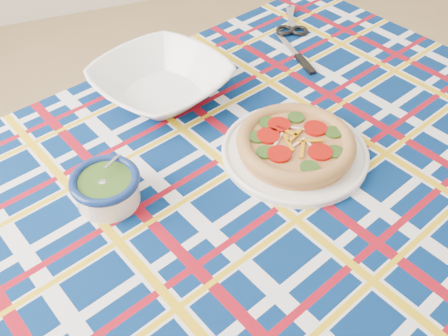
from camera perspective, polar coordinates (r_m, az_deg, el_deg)
name	(u,v)px	position (r m, az deg, el deg)	size (l,w,h in m)	color
floor	(257,210)	(2.08, 3.74, -4.78)	(4.00, 4.00, 0.00)	#A38154
dining_table	(222,225)	(1.08, -0.18, -6.51)	(1.99, 1.59, 0.81)	brown
tablecloth	(222,217)	(1.06, -0.18, -5.61)	(1.76, 1.12, 0.11)	#041F51
main_focaccia_plate	(296,144)	(1.10, 8.20, 2.78)	(0.33, 0.33, 0.06)	#B3733F
pesto_bowl	(106,186)	(1.01, -13.33, -2.06)	(0.14, 0.14, 0.08)	#203D10
serving_bowl	(161,82)	(1.27, -7.19, 9.75)	(0.32, 0.32, 0.08)	white
table_knife	(288,45)	(1.49, 7.36, 13.77)	(0.24, 0.02, 0.01)	silver
kitchen_scissors	(291,17)	(1.63, 7.66, 16.76)	(0.21, 0.10, 0.02)	silver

